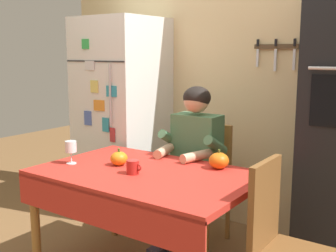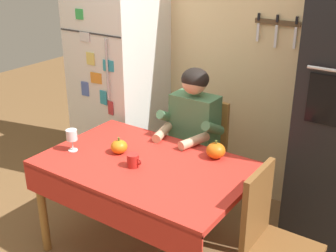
# 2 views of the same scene
# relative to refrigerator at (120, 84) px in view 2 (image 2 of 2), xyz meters

# --- Properties ---
(back_wall_assembly) EXTENTS (3.70, 0.13, 2.60)m
(back_wall_assembly) POSITION_rel_refrigerator_xyz_m (1.00, 0.39, 0.40)
(back_wall_assembly) COLOR #D1B784
(back_wall_assembly) RESTS_ON ground
(refrigerator) EXTENTS (0.68, 0.71, 1.80)m
(refrigerator) POSITION_rel_refrigerator_xyz_m (0.00, 0.00, 0.00)
(refrigerator) COLOR white
(refrigerator) RESTS_ON ground
(dining_table) EXTENTS (1.40, 0.90, 0.74)m
(dining_table) POSITION_rel_refrigerator_xyz_m (0.95, -0.88, -0.24)
(dining_table) COLOR #9E6B33
(dining_table) RESTS_ON ground
(chair_behind_person) EXTENTS (0.40, 0.40, 0.93)m
(chair_behind_person) POSITION_rel_refrigerator_xyz_m (0.94, -0.09, -0.39)
(chair_behind_person) COLOR #9E6B33
(chair_behind_person) RESTS_ON ground
(seated_person) EXTENTS (0.47, 0.55, 1.25)m
(seated_person) POSITION_rel_refrigerator_xyz_m (0.94, -0.28, -0.16)
(seated_person) COLOR #38384C
(seated_person) RESTS_ON ground
(chair_right_side) EXTENTS (0.40, 0.40, 0.93)m
(chair_right_side) POSITION_rel_refrigerator_xyz_m (1.85, -0.85, -0.39)
(chair_right_side) COLOR brown
(chair_right_side) RESTS_ON ground
(coffee_mug) EXTENTS (0.11, 0.08, 0.09)m
(coffee_mug) POSITION_rel_refrigerator_xyz_m (0.92, -0.95, -0.12)
(coffee_mug) COLOR #B2231E
(coffee_mug) RESTS_ON dining_table
(wine_glass) EXTENTS (0.08, 0.08, 0.16)m
(wine_glass) POSITION_rel_refrigerator_xyz_m (0.41, -1.00, -0.05)
(wine_glass) COLOR white
(wine_glass) RESTS_ON dining_table
(pumpkin_large) EXTENTS (0.12, 0.12, 0.12)m
(pumpkin_large) POSITION_rel_refrigerator_xyz_m (0.71, -0.85, -0.11)
(pumpkin_large) COLOR orange
(pumpkin_large) RESTS_ON dining_table
(pumpkin_medium) EXTENTS (0.13, 0.13, 0.13)m
(pumpkin_medium) POSITION_rel_refrigerator_xyz_m (1.30, -0.53, -0.11)
(pumpkin_medium) COLOR orange
(pumpkin_medium) RESTS_ON dining_table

